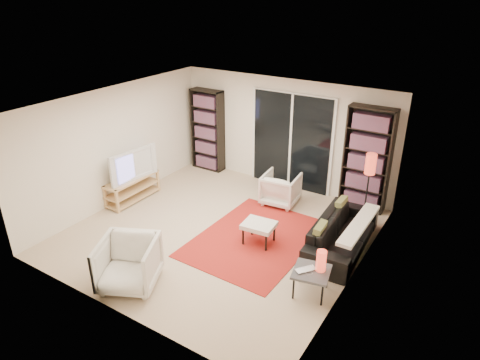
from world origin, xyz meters
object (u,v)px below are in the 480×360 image
object	(u,v)px
bookshelf_left	(208,130)
tv_stand	(133,188)
bookshelf_right	(367,160)
armchair_back	(281,189)
side_table	(311,273)
sofa	(342,234)
ottoman	(259,226)
armchair_front	(128,263)
floor_lamp	(370,171)

from	to	relation	value
bookshelf_left	tv_stand	bearing A→B (deg)	-98.76
bookshelf_right	tv_stand	bearing A→B (deg)	-151.95
armchair_back	bookshelf_right	bearing A→B (deg)	-160.28
tv_stand	side_table	bearing A→B (deg)	-10.27
side_table	armchair_back	bearing A→B (deg)	126.20
sofa	ottoman	world-z (taller)	sofa
armchair_front	side_table	bearing A→B (deg)	2.50
armchair_back	floor_lamp	bearing A→B (deg)	177.18
bookshelf_left	floor_lamp	bearing A→B (deg)	-8.63
sofa	floor_lamp	xyz separation A→B (m)	(0.06, 1.03, 0.80)
tv_stand	armchair_back	xyz separation A→B (m)	(2.71, 1.51, 0.06)
tv_stand	floor_lamp	world-z (taller)	floor_lamp
bookshelf_right	armchair_front	size ratio (longest dim) A/B	2.47
armchair_back	side_table	xyz separation A→B (m)	(1.69, -2.31, 0.03)
armchair_back	side_table	world-z (taller)	armchair_back
bookshelf_right	bookshelf_left	bearing A→B (deg)	180.00
ottoman	floor_lamp	world-z (taller)	floor_lamp
sofa	armchair_front	xyz separation A→B (m)	(-2.36, -2.65, 0.09)
ottoman	floor_lamp	xyz separation A→B (m)	(1.35, 1.65, 0.74)
ottoman	floor_lamp	distance (m)	2.26
armchair_back	floor_lamp	xyz separation A→B (m)	(1.72, 0.10, 0.76)
bookshelf_right	armchair_front	world-z (taller)	bookshelf_right
tv_stand	floor_lamp	xyz separation A→B (m)	(4.43, 1.61, 0.83)
bookshelf_left	armchair_front	bearing A→B (deg)	-68.86
bookshelf_right	side_table	world-z (taller)	bookshelf_right
armchair_back	side_table	bearing A→B (deg)	120.07
tv_stand	side_table	size ratio (longest dim) A/B	2.05
armchair_front	side_table	world-z (taller)	armchair_front
bookshelf_left	floor_lamp	distance (m)	4.14
sofa	side_table	xyz separation A→B (m)	(0.03, -1.38, 0.07)
tv_stand	armchair_back	bearing A→B (deg)	29.22
armchair_back	bookshelf_left	bearing A→B (deg)	-23.07
tv_stand	bookshelf_right	bearing A→B (deg)	28.05
armchair_front	ottoman	xyz separation A→B (m)	(1.07, 2.04, -0.04)
bookshelf_left	tv_stand	world-z (taller)	bookshelf_left
bookshelf_left	armchair_front	world-z (taller)	bookshelf_left
bookshelf_left	tv_stand	size ratio (longest dim) A/B	1.55
sofa	armchair_back	size ratio (longest dim) A/B	2.77
bookshelf_right	side_table	distance (m)	3.12
bookshelf_left	side_table	world-z (taller)	bookshelf_left
side_table	tv_stand	bearing A→B (deg)	169.73
armchair_front	bookshelf_right	bearing A→B (deg)	37.54
tv_stand	sofa	world-z (taller)	sofa
armchair_back	armchair_front	xyz separation A→B (m)	(-0.70, -3.59, 0.06)
floor_lamp	sofa	bearing A→B (deg)	-93.47
armchair_back	armchair_front	distance (m)	3.65
bookshelf_left	tv_stand	distance (m)	2.37
bookshelf_left	sofa	bearing A→B (deg)	-22.35
armchair_back	floor_lamp	world-z (taller)	floor_lamp
bookshelf_left	tv_stand	xyz separation A→B (m)	(-0.34, -2.23, -0.71)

